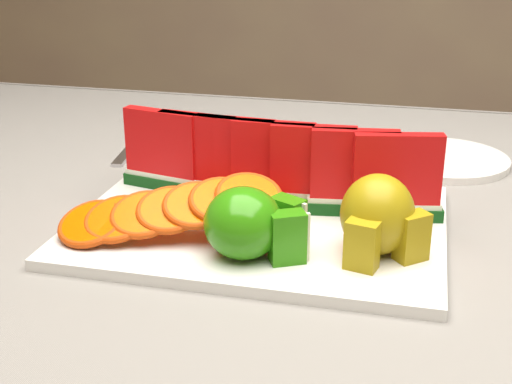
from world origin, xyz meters
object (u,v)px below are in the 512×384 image
at_px(side_plate, 443,159).
at_px(fork, 135,145).
at_px(pear_cluster, 378,218).
at_px(apple_cluster, 251,224).
at_px(platter, 260,224).

distance_m(side_plate, fork, 0.45).
bearing_deg(pear_cluster, fork, 142.00).
bearing_deg(pear_cluster, apple_cluster, -164.86).
distance_m(apple_cluster, fork, 0.43).
relative_size(pear_cluster, fork, 0.48).
bearing_deg(platter, apple_cluster, -82.50).
height_order(pear_cluster, fork, pear_cluster).
xyz_separation_m(platter, apple_cluster, (0.01, -0.09, 0.04)).
bearing_deg(pear_cluster, side_plate, 78.70).
relative_size(platter, apple_cluster, 3.76).
bearing_deg(fork, apple_cluster, -51.64).
xyz_separation_m(side_plate, fork, (-0.45, -0.03, -0.00)).
relative_size(pear_cluster, side_plate, 0.41).
distance_m(platter, apple_cluster, 0.09).
distance_m(platter, pear_cluster, 0.15).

